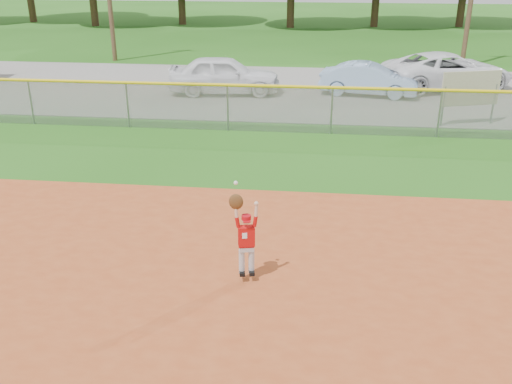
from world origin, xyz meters
TOP-DOWN VIEW (x-y plane):
  - ground at (0.00, 0.00)m, footprint 120.00×120.00m
  - parking_strip at (0.00, 16.00)m, footprint 44.00×10.00m
  - car_white_a at (-0.94, 15.05)m, footprint 4.65×2.28m
  - car_blue at (4.89, 15.41)m, footprint 4.05×2.02m
  - car_white_b at (8.24, 16.95)m, footprint 5.94×4.12m
  - sponsor_sign at (7.87, 11.45)m, footprint 1.98×0.67m
  - outfield_fence at (0.00, 10.00)m, footprint 40.06×0.10m
  - ballplayer at (1.74, 0.89)m, footprint 0.51×0.25m

SIDE VIEW (x-z plane):
  - ground at x=0.00m, z-range 0.00..0.00m
  - parking_strip at x=0.00m, z-range 0.00..0.03m
  - car_blue at x=4.89m, z-range 0.03..1.30m
  - car_white_b at x=8.24m, z-range 0.03..1.54m
  - car_white_a at x=-0.94m, z-range 0.03..1.56m
  - outfield_fence at x=0.00m, z-range 0.11..1.66m
  - ballplayer at x=1.74m, z-range 0.04..1.82m
  - sponsor_sign at x=7.87m, z-range 0.29..2.12m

